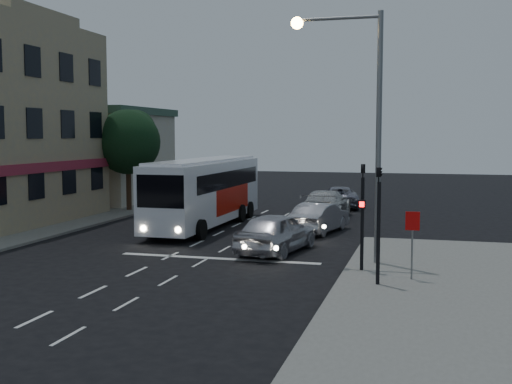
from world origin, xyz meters
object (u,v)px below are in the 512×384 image
(traffic_signal_side, at_px, (379,211))
(streetlight, at_px, (361,108))
(car_suv, at_px, (276,232))
(street_tree, at_px, (128,139))
(car_sedan_c, at_px, (340,197))
(car_sedan_a, at_px, (320,218))
(car_sedan_b, at_px, (326,204))
(regulatory_sign, at_px, (412,234))
(tour_bus, at_px, (205,190))
(traffic_signal_main, at_px, (362,204))

(traffic_signal_side, height_order, streetlight, streetlight)
(car_suv, xyz_separation_m, street_tree, (-12.06, 11.22, 3.67))
(car_sedan_c, relative_size, streetlight, 0.55)
(car_suv, relative_size, street_tree, 0.79)
(street_tree, bearing_deg, car_sedan_a, -23.10)
(car_sedan_b, bearing_deg, regulatory_sign, 109.07)
(car_suv, distance_m, streetlight, 6.22)
(car_suv, bearing_deg, regulatory_sign, 153.75)
(tour_bus, bearing_deg, car_suv, -48.80)
(regulatory_sign, relative_size, street_tree, 0.35)
(car_suv, distance_m, car_sedan_b, 11.18)
(car_sedan_b, relative_size, car_sedan_c, 1.12)
(car_sedan_b, relative_size, traffic_signal_side, 1.36)
(car_sedan_b, bearing_deg, traffic_signal_main, 104.03)
(tour_bus, relative_size, streetlight, 1.28)
(car_sedan_b, distance_m, traffic_signal_main, 14.70)
(traffic_signal_main, bearing_deg, car_sedan_a, 108.51)
(traffic_signal_main, xyz_separation_m, traffic_signal_side, (0.70, -1.98, 0.00))
(tour_bus, bearing_deg, traffic_signal_side, -48.31)
(car_suv, relative_size, regulatory_sign, 2.22)
(street_tree, bearing_deg, car_sedan_c, 24.37)
(car_suv, bearing_deg, tour_bus, -39.14)
(car_sedan_b, xyz_separation_m, traffic_signal_main, (3.47, -14.19, 1.61))
(car_sedan_a, distance_m, car_sedan_b, 5.47)
(car_sedan_c, height_order, traffic_signal_main, traffic_signal_main)
(street_tree, bearing_deg, tour_bus, -36.86)
(car_suv, bearing_deg, traffic_signal_main, 151.39)
(street_tree, bearing_deg, regulatory_sign, -41.08)
(tour_bus, xyz_separation_m, street_tree, (-6.87, 5.15, 2.60))
(car_sedan_c, relative_size, street_tree, 0.80)
(car_sedan_b, bearing_deg, streetlight, 104.42)
(traffic_signal_side, distance_m, regulatory_sign, 1.61)
(tour_bus, xyz_separation_m, car_suv, (5.20, -6.08, -1.07))
(car_suv, relative_size, car_sedan_c, 0.98)
(traffic_signal_main, relative_size, street_tree, 0.66)
(tour_bus, distance_m, traffic_signal_main, 12.77)
(car_sedan_a, height_order, car_sedan_c, car_sedan_a)
(tour_bus, distance_m, car_sedan_b, 7.56)
(traffic_signal_main, height_order, street_tree, street_tree)
(regulatory_sign, height_order, streetlight, streetlight)
(tour_bus, distance_m, traffic_signal_side, 14.69)
(traffic_signal_main, xyz_separation_m, street_tree, (-15.81, 14.25, 2.08))
(car_sedan_b, bearing_deg, car_sedan_a, 95.93)
(traffic_signal_main, height_order, streetlight, streetlight)
(car_sedan_a, distance_m, car_sedan_c, 11.11)
(traffic_signal_side, bearing_deg, street_tree, 135.50)
(car_sedan_c, distance_m, regulatory_sign, 21.51)
(car_sedan_b, distance_m, traffic_signal_side, 16.78)
(car_sedan_a, height_order, car_sedan_b, car_sedan_b)
(tour_bus, height_order, car_sedan_c, tour_bus)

